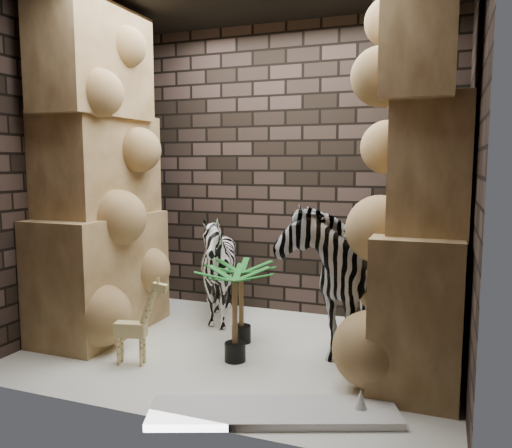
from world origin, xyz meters
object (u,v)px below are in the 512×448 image
at_px(zebra_left, 218,274).
at_px(surfboard, 274,412).
at_px(palm_front, 241,302).
at_px(palm_back, 235,315).
at_px(giraffe_toy, 130,320).
at_px(zebra_right, 337,261).

bearing_deg(zebra_left, surfboard, -32.06).
bearing_deg(surfboard, palm_front, 99.90).
relative_size(palm_front, surfboard, 0.47).
height_order(zebra_left, palm_back, zebra_left).
relative_size(zebra_left, surfboard, 0.71).
bearing_deg(zebra_left, palm_front, -22.14).
height_order(zebra_left, giraffe_toy, zebra_left).
xyz_separation_m(zebra_left, palm_back, (0.53, -0.83, -0.12)).
relative_size(palm_front, palm_back, 0.96).
xyz_separation_m(zebra_right, giraffe_toy, (-1.43, -0.94, -0.40)).
xyz_separation_m(zebra_left, palm_front, (0.41, -0.41, -0.14)).
bearing_deg(zebra_left, zebra_right, 11.91).
height_order(palm_front, palm_back, palm_back).
relative_size(giraffe_toy, palm_front, 0.99).
bearing_deg(surfboard, giraffe_toy, 142.34).
bearing_deg(palm_front, palm_back, -74.54).
bearing_deg(palm_back, palm_front, 105.46).
height_order(palm_back, surfboard, palm_back).
xyz_separation_m(giraffe_toy, surfboard, (1.31, -0.40, -0.33)).
height_order(zebra_left, palm_front, zebra_left).
relative_size(zebra_right, giraffe_toy, 2.11).
bearing_deg(zebra_left, palm_back, -34.62).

